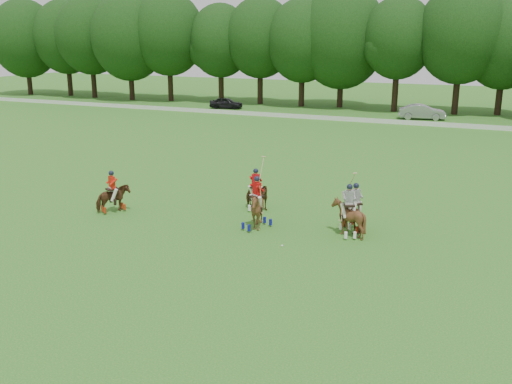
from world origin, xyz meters
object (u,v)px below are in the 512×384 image
at_px(car_left, 226,103).
at_px(polo_red_a, 113,198).
at_px(polo_red_c, 257,210).
at_px(polo_ball, 282,246).
at_px(car_mid, 422,112).
at_px(polo_stripe_b, 348,217).
at_px(polo_red_b, 256,196).
at_px(polo_stripe_a, 355,214).

distance_m(car_left, polo_red_a, 42.30).
relative_size(polo_red_c, polo_ball, 27.08).
xyz_separation_m(car_mid, polo_ball, (0.32, -41.05, -0.74)).
bearing_deg(car_mid, polo_ball, 169.41).
relative_size(car_left, polo_stripe_b, 1.71).
height_order(car_left, polo_red_b, polo_red_b).
relative_size(polo_red_a, polo_red_c, 0.86).
xyz_separation_m(car_left, polo_ball, (23.35, -41.05, -0.63)).
xyz_separation_m(car_left, polo_red_c, (21.45, -39.34, 0.22)).
relative_size(polo_red_c, polo_stripe_a, 0.89).
bearing_deg(polo_red_a, polo_stripe_b, 6.71).
bearing_deg(polo_stripe_a, car_mid, 93.82).
xyz_separation_m(car_mid, polo_red_c, (-1.57, -39.34, 0.11)).
bearing_deg(car_mid, polo_red_b, 164.58).
bearing_deg(polo_red_a, polo_red_b, 27.31).
bearing_deg(polo_red_a, polo_red_c, 4.54).
relative_size(car_left, polo_red_c, 1.63).
bearing_deg(polo_ball, polo_red_a, 173.21).
xyz_separation_m(polo_red_b, polo_ball, (3.13, -4.36, -0.69)).
relative_size(polo_red_a, polo_red_b, 0.79).
distance_m(polo_red_a, polo_red_b, 7.06).
relative_size(car_left, polo_red_b, 1.49).
distance_m(polo_red_b, polo_red_c, 2.92).
distance_m(car_left, polo_red_b, 41.89).
bearing_deg(polo_stripe_b, polo_red_c, -169.26).
xyz_separation_m(polo_stripe_b, polo_ball, (-2.11, -2.48, -0.79)).
distance_m(car_mid, polo_red_a, 40.95).
xyz_separation_m(car_mid, polo_red_a, (-9.08, -39.93, -0.04)).
bearing_deg(polo_ball, polo_red_b, 125.66).
bearing_deg(polo_red_c, polo_stripe_a, 20.75).
bearing_deg(polo_red_b, polo_ball, -54.34).
distance_m(polo_stripe_a, polo_ball, 4.01).
relative_size(polo_red_a, polo_stripe_b, 0.91).
bearing_deg(polo_stripe_a, polo_ball, -123.97).
bearing_deg(car_left, polo_red_c, -160.08).
xyz_separation_m(car_mid, polo_stripe_a, (2.53, -37.79, -0.01)).
bearing_deg(car_mid, polo_red_a, 156.15).
distance_m(car_left, polo_stripe_a, 45.61).
distance_m(car_left, polo_ball, 47.23).
height_order(polo_red_a, polo_red_b, polo_red_b).
height_order(polo_red_c, polo_stripe_a, polo_stripe_a).
height_order(car_mid, polo_red_b, polo_red_b).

